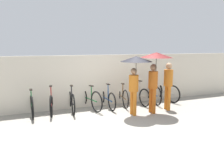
# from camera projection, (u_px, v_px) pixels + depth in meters

# --- Properties ---
(ground_plane) EXTENTS (30.00, 30.00, 0.00)m
(ground_plane) POSITION_uv_depth(u_px,v_px,m) (128.00, 123.00, 6.66)
(ground_plane) COLOR gray
(back_wall) EXTENTS (13.37, 0.12, 1.98)m
(back_wall) POSITION_uv_depth(u_px,v_px,m) (103.00, 80.00, 8.56)
(back_wall) COLOR beige
(back_wall) RESTS_ON ground
(parked_bicycle_0) EXTENTS (0.44, 1.76, 1.05)m
(parked_bicycle_0) POSITION_uv_depth(u_px,v_px,m) (32.00, 104.00, 7.42)
(parked_bicycle_0) COLOR black
(parked_bicycle_0) RESTS_ON ground
(parked_bicycle_1) EXTENTS (0.47, 1.81, 1.00)m
(parked_bicycle_1) POSITION_uv_depth(u_px,v_px,m) (52.00, 102.00, 7.68)
(parked_bicycle_1) COLOR black
(parked_bicycle_1) RESTS_ON ground
(parked_bicycle_2) EXTENTS (0.44, 1.80, 1.01)m
(parked_bicycle_2) POSITION_uv_depth(u_px,v_px,m) (71.00, 100.00, 7.85)
(parked_bicycle_2) COLOR black
(parked_bicycle_2) RESTS_ON ground
(parked_bicycle_3) EXTENTS (0.59, 1.81, 1.07)m
(parked_bicycle_3) POSITION_uv_depth(u_px,v_px,m) (89.00, 98.00, 8.13)
(parked_bicycle_3) COLOR black
(parked_bicycle_3) RESTS_ON ground
(parked_bicycle_4) EXTENTS (0.44, 1.76, 1.00)m
(parked_bicycle_4) POSITION_uv_depth(u_px,v_px,m) (106.00, 98.00, 8.35)
(parked_bicycle_4) COLOR black
(parked_bicycle_4) RESTS_ON ground
(parked_bicycle_5) EXTENTS (0.44, 1.78, 1.10)m
(parked_bicycle_5) POSITION_uv_depth(u_px,v_px,m) (121.00, 95.00, 8.66)
(parked_bicycle_5) COLOR black
(parked_bicycle_5) RESTS_ON ground
(parked_bicycle_6) EXTENTS (0.44, 1.73, 1.04)m
(parked_bicycle_6) POSITION_uv_depth(u_px,v_px,m) (137.00, 95.00, 8.85)
(parked_bicycle_6) COLOR black
(parked_bicycle_6) RESTS_ON ground
(parked_bicycle_7) EXTENTS (0.44, 1.83, 0.98)m
(parked_bicycle_7) POSITION_uv_depth(u_px,v_px,m) (151.00, 93.00, 9.08)
(parked_bicycle_7) COLOR black
(parked_bicycle_7) RESTS_ON ground
(parked_bicycle_8) EXTENTS (0.49, 1.71, 1.02)m
(parked_bicycle_8) POSITION_uv_depth(u_px,v_px,m) (164.00, 92.00, 9.37)
(parked_bicycle_8) COLOR black
(parked_bicycle_8) RESTS_ON ground
(pedestrian_leading) EXTENTS (1.03, 1.03, 2.00)m
(pedestrian_leading) POSITION_uv_depth(u_px,v_px,m) (135.00, 69.00, 7.11)
(pedestrian_leading) COLOR #C66B1E
(pedestrian_leading) RESTS_ON ground
(pedestrian_center) EXTENTS (1.08, 1.08, 2.12)m
(pedestrian_center) POSITION_uv_depth(u_px,v_px,m) (155.00, 65.00, 7.32)
(pedestrian_center) COLOR #B25619
(pedestrian_center) RESTS_ON ground
(pedestrian_trailing) EXTENTS (0.32, 0.32, 1.73)m
(pedestrian_trailing) POSITION_uv_depth(u_px,v_px,m) (168.00, 82.00, 7.91)
(pedestrian_trailing) COLOR #C66B1E
(pedestrian_trailing) RESTS_ON ground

